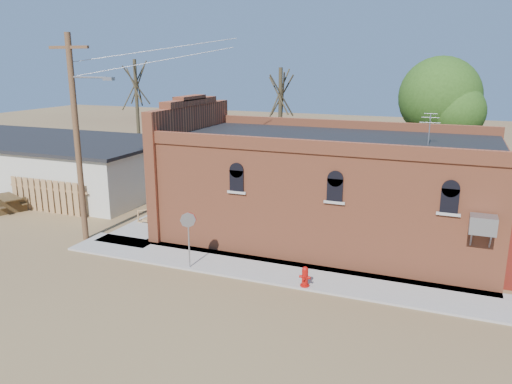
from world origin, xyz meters
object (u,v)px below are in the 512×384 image
at_px(utility_pole, 78,135).
at_px(picnic_table, 8,201).
at_px(fire_hydrant, 305,277).
at_px(stop_sign, 188,225).
at_px(brick_bar, 322,188).
at_px(trash_barrel, 171,207).

xyz_separation_m(utility_pole, picnic_table, (-6.92, 2.00, -4.23)).
xyz_separation_m(fire_hydrant, stop_sign, (-4.65, 0.00, 1.34)).
height_order(fire_hydrant, picnic_table, fire_hydrant).
relative_size(brick_bar, trash_barrel, 18.86).
xyz_separation_m(fire_hydrant, picnic_table, (-17.56, 3.20, 0.09)).
bearing_deg(trash_barrel, fire_hydrant, -32.26).
bearing_deg(utility_pole, picnic_table, 163.89).
relative_size(utility_pole, stop_sign, 4.05).
xyz_separation_m(stop_sign, picnic_table, (-12.91, 3.20, -1.25)).
distance_m(stop_sign, picnic_table, 13.36).
xyz_separation_m(utility_pole, fire_hydrant, (10.63, -1.20, -4.32)).
bearing_deg(trash_barrel, picnic_table, -164.88).
bearing_deg(fire_hydrant, utility_pole, 174.44).
relative_size(stop_sign, trash_barrel, 2.55).
bearing_deg(utility_pole, trash_barrel, 67.39).
bearing_deg(fire_hydrant, stop_sign, -179.15).
height_order(stop_sign, picnic_table, stop_sign).
relative_size(brick_bar, picnic_table, 6.83).
relative_size(utility_pole, trash_barrel, 10.35).
bearing_deg(trash_barrel, brick_bar, -0.48).
relative_size(fire_hydrant, picnic_table, 0.31).
height_order(brick_bar, fire_hydrant, brick_bar).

